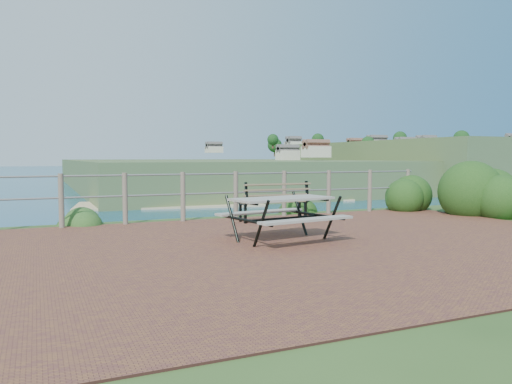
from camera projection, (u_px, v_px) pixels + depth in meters
ground at (317, 244)px, 7.53m from camera, size 10.00×7.00×0.12m
ocean at (47, 161)px, 190.03m from camera, size 1200.00×1200.00×0.00m
safety_railing at (236, 192)px, 10.55m from camera, size 9.40×0.10×1.00m
distant_bay at (403, 163)px, 262.27m from camera, size 290.00×232.36×24.00m
picnic_table at (282, 214)px, 7.75m from camera, size 1.68×1.37×0.67m
park_bench at (273, 195)px, 10.14m from camera, size 1.45×0.39×0.81m
shrub_right_front at (491, 215)px, 11.30m from camera, size 1.44×1.44×2.05m
shrub_right_edge at (407, 211)px, 12.32m from camera, size 1.05×1.05×1.50m
shrub_lip_west at (75, 225)px, 9.73m from camera, size 0.77×0.77×0.51m
shrub_lip_east at (293, 212)px, 12.08m from camera, size 0.81×0.81×0.57m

